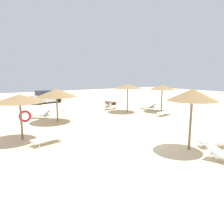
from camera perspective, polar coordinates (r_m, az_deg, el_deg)
ground_plane at (r=12.64m, az=7.81°, el=-7.31°), size 80.00×80.00×0.00m
parasol_0 at (r=22.36m, az=13.34°, el=6.47°), size 2.62×2.62×2.72m
parasol_1 at (r=11.01m, az=20.76°, el=4.27°), size 2.40×2.40×3.07m
parasol_2 at (r=13.04m, az=-23.55°, el=3.26°), size 2.80×2.80×2.65m
parasol_3 at (r=17.41m, az=-14.71°, el=5.01°), size 3.18×3.18×2.65m
parasol_4 at (r=21.55m, az=4.19°, el=6.90°), size 2.81×2.81×2.84m
lounger_0 at (r=23.54m, az=9.63°, el=1.44°), size 1.07×2.00×0.66m
lounger_1 at (r=12.43m, az=26.92°, el=-7.05°), size 1.88×1.58×0.81m
lounger_2 at (r=12.28m, az=-16.47°, el=-6.58°), size 1.97×1.05×0.76m
lounger_3 at (r=19.44m, az=-18.66°, el=-0.70°), size 1.80×1.77×0.73m
lounger_4 at (r=23.28m, az=-0.26°, el=1.50°), size 1.96×0.89×0.71m
lounger_5 at (r=20.41m, az=14.19°, el=0.01°), size 1.96×0.91×0.73m
bench_1 at (r=25.59m, az=-0.15°, el=2.33°), size 1.55×0.65×0.49m
bench_2 at (r=26.25m, az=-0.63°, el=2.52°), size 0.63×1.54×0.49m
parked_car at (r=29.71m, az=-17.33°, el=3.86°), size 4.26×2.60×1.72m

